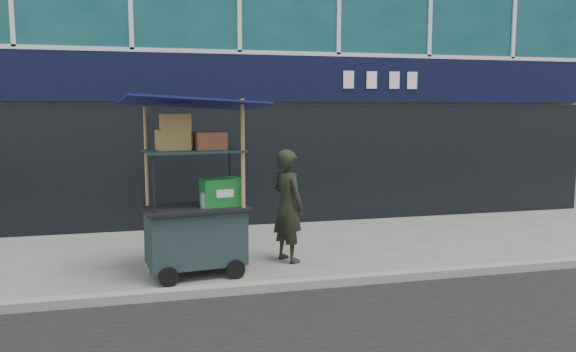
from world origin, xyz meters
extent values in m
plane|color=slate|center=(0.00, 0.00, 0.00)|extent=(80.00, 80.00, 0.00)
cube|color=gray|center=(0.00, -0.20, 0.06)|extent=(80.00, 0.18, 0.12)
cube|color=black|center=(0.00, 3.86, 2.90)|extent=(15.68, 0.06, 0.90)
cube|color=black|center=(0.00, 3.90, 1.20)|extent=(15.68, 0.04, 2.40)
cube|color=#182929|center=(-1.15, 0.76, 0.55)|extent=(1.41, 0.94, 0.77)
cylinder|color=black|center=(-1.55, 0.30, 0.13)|extent=(0.27, 0.09, 0.26)
cylinder|color=black|center=(-0.64, 0.43, 0.13)|extent=(0.27, 0.09, 0.26)
cube|color=black|center=(-1.15, 0.76, 0.95)|extent=(1.50, 1.04, 0.04)
cylinder|color=black|center=(-1.70, 0.36, 1.34)|extent=(0.04, 0.04, 0.82)
cylinder|color=black|center=(-0.51, 0.52, 1.34)|extent=(0.04, 0.04, 0.82)
cylinder|color=black|center=(-1.80, 1.01, 1.34)|extent=(0.04, 0.04, 0.82)
cylinder|color=black|center=(-0.60, 1.17, 1.34)|extent=(0.04, 0.04, 0.82)
cube|color=#182929|center=(-1.15, 0.76, 1.75)|extent=(1.41, 0.94, 0.03)
cylinder|color=olive|center=(-0.51, 0.52, 1.23)|extent=(0.06, 0.06, 2.46)
cylinder|color=olive|center=(-1.80, 1.01, 1.18)|extent=(0.05, 0.05, 2.35)
cube|color=#0B0E3F|center=(-1.15, 0.76, 2.41)|extent=(2.03, 1.56, 0.22)
cube|color=#106816|center=(-0.78, 0.76, 1.16)|extent=(0.59, 0.46, 0.38)
cylinder|color=silver|center=(-1.06, 0.56, 1.08)|extent=(0.08, 0.08, 0.22)
cylinder|color=#1937BC|center=(-1.06, 0.56, 1.20)|extent=(0.04, 0.04, 0.02)
cube|color=olive|center=(-1.43, 0.78, 1.90)|extent=(0.48, 0.39, 0.27)
cube|color=brown|center=(-0.93, 0.74, 1.89)|extent=(0.45, 0.36, 0.24)
cube|color=olive|center=(-1.40, 0.76, 2.15)|extent=(0.42, 0.33, 0.22)
imported|color=black|center=(0.27, 1.14, 0.86)|extent=(0.63, 0.74, 1.72)
camera|label=1|loc=(-1.76, -7.01, 2.34)|focal=35.00mm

